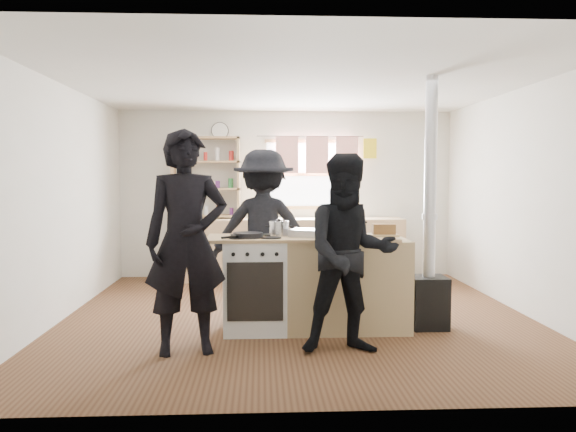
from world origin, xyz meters
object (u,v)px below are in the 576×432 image
(roast_tray, at_px, (309,232))
(person_near_left, at_px, (186,242))
(cooking_island, at_px, (316,283))
(flue_heater, at_px, (429,264))
(person_far, at_px, (264,230))
(skillet_greens, at_px, (248,235))
(thermos, at_px, (351,209))
(stockpot_stove, at_px, (279,228))
(person_near_right, at_px, (350,254))
(bread_board, at_px, (384,231))
(stockpot_counter, at_px, (348,226))

(roast_tray, height_order, person_near_left, person_near_left)
(cooking_island, relative_size, flue_heater, 0.79)
(cooking_island, distance_m, person_far, 1.13)
(skillet_greens, bearing_deg, cooking_island, 8.07)
(cooking_island, bearing_deg, flue_heater, 0.66)
(roast_tray, bearing_deg, thermos, 72.59)
(stockpot_stove, height_order, person_far, person_far)
(stockpot_stove, height_order, person_near_right, person_near_right)
(thermos, distance_m, roast_tray, 2.90)
(cooking_island, xyz_separation_m, person_near_left, (-1.17, -0.67, 0.49))
(flue_heater, bearing_deg, skillet_greens, -176.59)
(stockpot_stove, bearing_deg, flue_heater, -2.76)
(person_near_right, bearing_deg, stockpot_stove, 122.14)
(person_near_left, bearing_deg, flue_heater, 5.10)
(cooking_island, xyz_separation_m, stockpot_stove, (-0.36, 0.09, 0.54))
(bread_board, bearing_deg, stockpot_stove, 174.26)
(skillet_greens, relative_size, stockpot_stove, 2.00)
(roast_tray, height_order, stockpot_counter, stockpot_counter)
(stockpot_stove, relative_size, person_near_left, 0.11)
(cooking_island, height_order, person_near_left, person_near_left)
(stockpot_counter, bearing_deg, bread_board, -8.49)
(stockpot_counter, bearing_deg, stockpot_stove, 175.66)
(skillet_greens, height_order, stockpot_stove, stockpot_stove)
(person_near_left, bearing_deg, stockpot_stove, 31.39)
(cooking_island, bearing_deg, person_near_left, -150.29)
(skillet_greens, distance_m, flue_heater, 1.83)
(stockpot_stove, xyz_separation_m, flue_heater, (1.49, -0.07, -0.36))
(cooking_island, relative_size, stockpot_stove, 9.70)
(stockpot_counter, relative_size, bread_board, 1.06)
(roast_tray, bearing_deg, person_far, 115.70)
(person_near_left, xyz_separation_m, person_near_right, (1.39, -0.07, -0.10))
(stockpot_stove, distance_m, stockpot_counter, 0.68)
(bread_board, xyz_separation_m, person_near_right, (-0.45, -0.72, -0.12))
(roast_tray, relative_size, flue_heater, 0.17)
(person_near_right, bearing_deg, person_near_left, 174.32)
(person_far, bearing_deg, stockpot_stove, 104.09)
(bread_board, distance_m, person_far, 1.50)
(cooking_island, height_order, stockpot_stove, stockpot_stove)
(thermos, relative_size, person_far, 0.16)
(thermos, height_order, person_near_right, person_near_right)
(cooking_island, height_order, stockpot_counter, stockpot_counter)
(cooking_island, bearing_deg, roast_tray, -179.67)
(flue_heater, relative_size, person_far, 1.37)
(roast_tray, relative_size, bread_board, 1.45)
(skillet_greens, height_order, person_near_left, person_near_left)
(person_near_left, bearing_deg, skillet_greens, 37.05)
(flue_heater, bearing_deg, thermos, 96.96)
(skillet_greens, xyz_separation_m, bread_board, (1.33, 0.08, 0.02))
(person_near_right, bearing_deg, person_far, 110.89)
(thermos, height_order, flue_heater, flue_heater)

